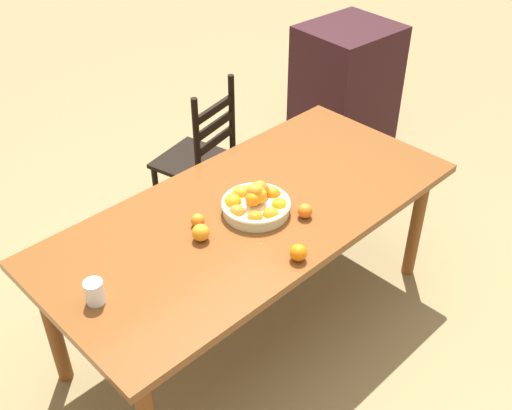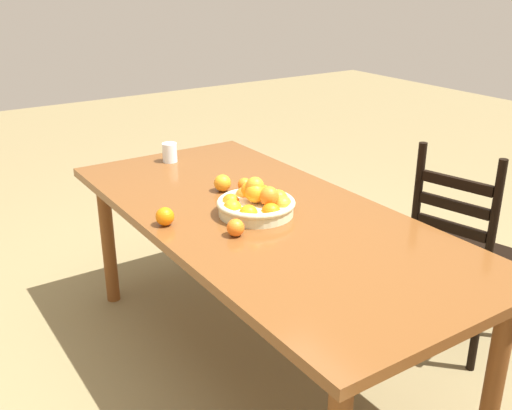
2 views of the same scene
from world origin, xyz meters
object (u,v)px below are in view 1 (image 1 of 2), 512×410
at_px(orange_loose_0, 201,233).
at_px(orange_loose_3, 198,220).
at_px(dining_table, 252,221).
at_px(orange_loose_2, 305,211).
at_px(chair_near_window, 200,161).
at_px(fruit_bowl, 255,203).
at_px(cabinet, 345,91).
at_px(drinking_glass, 95,292).
at_px(orange_loose_1, 298,253).

distance_m(orange_loose_0, orange_loose_3, 0.10).
relative_size(dining_table, orange_loose_2, 30.07).
bearing_deg(orange_loose_3, chair_near_window, 50.33).
bearing_deg(fruit_bowl, chair_near_window, 66.76).
bearing_deg(cabinet, drinking_glass, -158.62).
xyz_separation_m(cabinet, orange_loose_3, (-1.95, -0.72, 0.29)).
bearing_deg(drinking_glass, dining_table, 0.80).
bearing_deg(orange_loose_2, dining_table, 120.75).
height_order(cabinet, orange_loose_1, cabinet).
relative_size(fruit_bowl, drinking_glass, 3.25).
xyz_separation_m(dining_table, fruit_bowl, (-0.01, -0.03, 0.12)).
bearing_deg(dining_table, fruit_bowl, -100.60).
distance_m(fruit_bowl, orange_loose_2, 0.23).
bearing_deg(cabinet, chair_near_window, -177.41).
xyz_separation_m(cabinet, orange_loose_0, (-2.00, -0.80, 0.29)).
height_order(orange_loose_3, drinking_glass, drinking_glass).
bearing_deg(orange_loose_0, chair_near_window, 50.99).
height_order(chair_near_window, fruit_bowl, chair_near_window).
xyz_separation_m(cabinet, fruit_bowl, (-1.70, -0.82, 0.30)).
xyz_separation_m(dining_table, orange_loose_2, (0.13, -0.21, 0.11)).
xyz_separation_m(cabinet, orange_loose_1, (-1.80, -1.18, 0.29)).
relative_size(cabinet, drinking_glass, 9.67).
relative_size(orange_loose_1, orange_loose_3, 1.19).
bearing_deg(chair_near_window, orange_loose_2, 64.05).
relative_size(dining_table, chair_near_window, 2.06).
distance_m(dining_table, orange_loose_3, 0.29).
relative_size(dining_table, fruit_bowl, 6.31).
relative_size(cabinet, orange_loose_1, 13.05).
height_order(orange_loose_0, orange_loose_1, orange_loose_0).
bearing_deg(cabinet, orange_loose_3, -156.05).
height_order(dining_table, chair_near_window, chair_near_window).
distance_m(orange_loose_1, orange_loose_2, 0.29).
xyz_separation_m(cabinet, drinking_glass, (-2.53, -0.80, 0.30)).
bearing_deg(orange_loose_0, fruit_bowl, -3.79).
distance_m(fruit_bowl, orange_loose_1, 0.37).
xyz_separation_m(dining_table, cabinet, (1.69, 0.79, -0.18)).
bearing_deg(orange_loose_0, drinking_glass, -179.67).
relative_size(orange_loose_0, drinking_glass, 0.78).
height_order(chair_near_window, orange_loose_2, chair_near_window).
relative_size(chair_near_window, drinking_glass, 9.96).
bearing_deg(fruit_bowl, orange_loose_2, -54.30).
distance_m(orange_loose_0, orange_loose_2, 0.48).
bearing_deg(chair_near_window, orange_loose_1, 55.56).
distance_m(orange_loose_2, orange_loose_3, 0.48).
bearing_deg(dining_table, drinking_glass, -179.20).
bearing_deg(dining_table, orange_loose_1, -105.80).
bearing_deg(orange_loose_0, cabinet, 21.81).
height_order(cabinet, orange_loose_2, cabinet).
relative_size(chair_near_window, orange_loose_1, 13.43).
distance_m(chair_near_window, orange_loose_1, 1.33).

